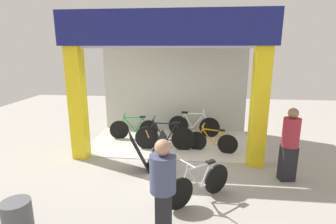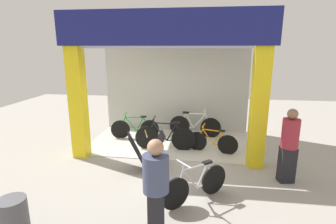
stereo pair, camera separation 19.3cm
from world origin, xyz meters
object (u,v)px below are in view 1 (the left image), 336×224
(pedestrian_1, at_px, (290,144))
(pedestrian_0, at_px, (163,191))
(bicycle_inside_1, at_px, (194,125))
(bicycle_inside_2, at_px, (165,137))
(sandwich_board_sign, at_px, (148,151))
(bicycle_inside_0, at_px, (134,129))
(trash_bin, at_px, (18,223))
(bicycle_parked_0, at_px, (199,184))
(bicycle_inside_3, at_px, (212,142))

(pedestrian_1, bearing_deg, pedestrian_0, -137.90)
(bicycle_inside_1, height_order, bicycle_inside_2, bicycle_inside_2)
(bicycle_inside_1, distance_m, sandwich_board_sign, 2.80)
(bicycle_inside_0, height_order, bicycle_inside_1, bicycle_inside_1)
(trash_bin, bearing_deg, sandwich_board_sign, 61.18)
(bicycle_parked_0, bearing_deg, sandwich_board_sign, 134.97)
(bicycle_inside_1, relative_size, sandwich_board_sign, 1.74)
(bicycle_inside_0, relative_size, bicycle_inside_2, 0.88)
(bicycle_inside_0, bearing_deg, bicycle_parked_0, -58.45)
(bicycle_parked_0, xyz_separation_m, sandwich_board_sign, (-1.23, 1.23, 0.11))
(bicycle_inside_2, distance_m, bicycle_parked_0, 2.68)
(bicycle_parked_0, bearing_deg, bicycle_inside_2, 110.77)
(bicycle_inside_3, height_order, pedestrian_0, pedestrian_0)
(bicycle_inside_2, xyz_separation_m, sandwich_board_sign, (-0.28, -1.28, 0.07))
(bicycle_parked_0, distance_m, pedestrian_0, 1.45)
(bicycle_inside_1, distance_m, pedestrian_1, 3.52)
(sandwich_board_sign, bearing_deg, bicycle_inside_0, 111.43)
(bicycle_inside_0, relative_size, trash_bin, 2.19)
(sandwich_board_sign, bearing_deg, bicycle_inside_2, 77.81)
(bicycle_inside_0, distance_m, sandwich_board_sign, 2.29)
(bicycle_inside_3, height_order, sandwich_board_sign, sandwich_board_sign)
(pedestrian_1, bearing_deg, bicycle_inside_2, 153.15)
(bicycle_inside_1, height_order, trash_bin, bicycle_inside_1)
(bicycle_inside_0, xyz_separation_m, pedestrian_0, (1.52, -4.59, 0.54))
(bicycle_inside_2, bearing_deg, bicycle_inside_3, -0.90)
(pedestrian_0, bearing_deg, bicycle_inside_3, 75.91)
(bicycle_inside_2, height_order, trash_bin, bicycle_inside_2)
(bicycle_inside_2, bearing_deg, pedestrian_0, -83.81)
(bicycle_inside_0, distance_m, trash_bin, 4.85)
(bicycle_inside_2, relative_size, bicycle_parked_0, 1.45)
(bicycle_inside_1, relative_size, pedestrian_1, 1.03)
(bicycle_inside_0, xyz_separation_m, bicycle_inside_2, (1.11, -0.85, 0.04))
(bicycle_inside_1, height_order, sandwich_board_sign, bicycle_inside_1)
(sandwich_board_sign, height_order, trash_bin, sandwich_board_sign)
(bicycle_inside_2, xyz_separation_m, trash_bin, (-1.75, -3.95, -0.03))
(bicycle_inside_0, relative_size, bicycle_inside_1, 0.91)
(pedestrian_1, bearing_deg, bicycle_inside_0, 149.94)
(bicycle_inside_2, height_order, sandwich_board_sign, bicycle_inside_2)
(pedestrian_0, bearing_deg, bicycle_inside_2, 96.19)
(sandwich_board_sign, distance_m, trash_bin, 3.06)
(bicycle_parked_0, height_order, pedestrian_1, pedestrian_1)
(bicycle_inside_3, bearing_deg, pedestrian_0, -104.09)
(bicycle_parked_0, relative_size, pedestrian_0, 0.72)
(bicycle_inside_0, bearing_deg, bicycle_inside_3, -19.66)
(bicycle_inside_0, relative_size, pedestrian_0, 0.92)
(bicycle_parked_0, bearing_deg, trash_bin, -151.75)
(bicycle_inside_3, bearing_deg, sandwich_board_sign, -142.08)
(bicycle_parked_0, bearing_deg, pedestrian_1, 27.84)
(bicycle_inside_1, distance_m, trash_bin, 5.84)
(bicycle_inside_0, xyz_separation_m, bicycle_inside_3, (2.45, -0.87, -0.03))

